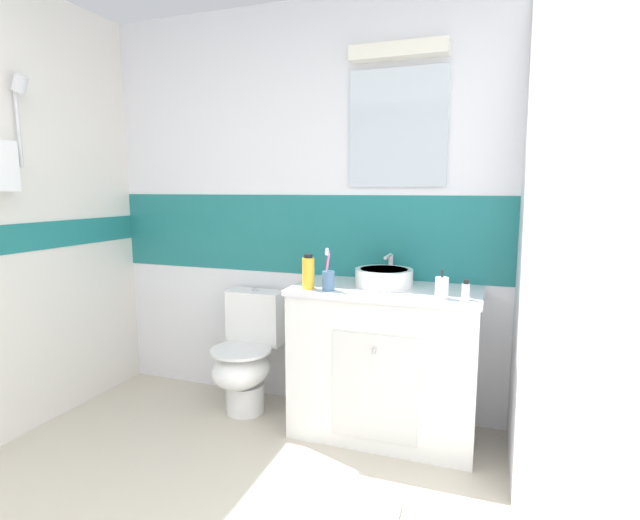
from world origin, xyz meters
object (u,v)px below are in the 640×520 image
object	(u,v)px
perfume_flask_small	(466,290)
sink_basin	(384,277)
mouthwash_bottle	(308,272)
toilet	(247,356)
toothbrush_cup	(328,279)
soap_dispenser	(442,288)

from	to	relation	value
perfume_flask_small	sink_basin	bearing A→B (deg)	155.65
mouthwash_bottle	perfume_flask_small	xyz separation A→B (m)	(0.82, 0.01, -0.04)
toilet	toothbrush_cup	world-z (taller)	toothbrush_cup
mouthwash_bottle	toothbrush_cup	bearing A→B (deg)	-2.65
sink_basin	mouthwash_bottle	size ratio (longest dim) A/B	1.92
perfume_flask_small	mouthwash_bottle	bearing A→B (deg)	-179.03
toilet	mouthwash_bottle	size ratio (longest dim) A/B	3.97
perfume_flask_small	soap_dispenser	bearing A→B (deg)	-176.26
mouthwash_bottle	soap_dispenser	bearing A→B (deg)	0.52
toilet	mouthwash_bottle	distance (m)	0.78
toothbrush_cup	soap_dispenser	bearing A→B (deg)	1.14
toilet	perfume_flask_small	size ratio (longest dim) A/B	7.59
mouthwash_bottle	perfume_flask_small	bearing A→B (deg)	0.97
toothbrush_cup	mouthwash_bottle	bearing A→B (deg)	177.35
sink_basin	perfume_flask_small	world-z (taller)	sink_basin
sink_basin	toilet	distance (m)	1.02
toothbrush_cup	perfume_flask_small	world-z (taller)	toothbrush_cup
sink_basin	toilet	world-z (taller)	sink_basin
toilet	toothbrush_cup	size ratio (longest dim) A/B	3.33
mouthwash_bottle	perfume_flask_small	size ratio (longest dim) A/B	1.91
toothbrush_cup	soap_dispenser	xyz separation A→B (m)	(0.59, 0.01, -0.01)
soap_dispenser	perfume_flask_small	distance (m)	0.11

